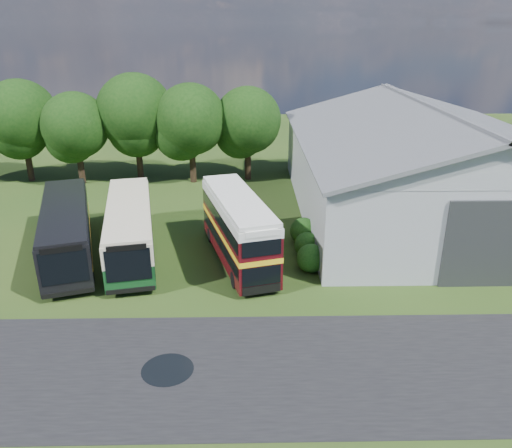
{
  "coord_description": "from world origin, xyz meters",
  "views": [
    {
      "loc": [
        1.89,
        -20.16,
        13.52
      ],
      "look_at": [
        2.43,
        8.0,
        2.15
      ],
      "focal_mm": 35.0,
      "sensor_mm": 36.0,
      "label": 1
    }
  ],
  "objects_px": {
    "storage_shed": "(422,158)",
    "bus_green_single": "(130,228)",
    "bus_dark_single": "(66,230)",
    "bus_maroon_double": "(238,229)"
  },
  "relations": [
    {
      "from": "storage_shed",
      "to": "bus_green_single",
      "type": "xyz_separation_m",
      "value": [
        -20.41,
        -7.36,
        -2.46
      ]
    },
    {
      "from": "storage_shed",
      "to": "bus_green_single",
      "type": "distance_m",
      "value": 21.84
    },
    {
      "from": "bus_dark_single",
      "to": "bus_green_single",
      "type": "bearing_deg",
      "value": -12.71
    },
    {
      "from": "bus_green_single",
      "to": "bus_dark_single",
      "type": "relative_size",
      "value": 0.99
    },
    {
      "from": "bus_green_single",
      "to": "bus_dark_single",
      "type": "xyz_separation_m",
      "value": [
        -3.81,
        -0.32,
        0.03
      ]
    },
    {
      "from": "storage_shed",
      "to": "bus_dark_single",
      "type": "distance_m",
      "value": 25.53
    },
    {
      "from": "storage_shed",
      "to": "bus_maroon_double",
      "type": "relative_size",
      "value": 2.51
    },
    {
      "from": "bus_green_single",
      "to": "bus_maroon_double",
      "type": "xyz_separation_m",
      "value": [
        6.76,
        -1.23,
        0.34
      ]
    },
    {
      "from": "bus_maroon_double",
      "to": "bus_green_single",
      "type": "bearing_deg",
      "value": 154.27
    },
    {
      "from": "storage_shed",
      "to": "bus_green_single",
      "type": "height_order",
      "value": "storage_shed"
    }
  ]
}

